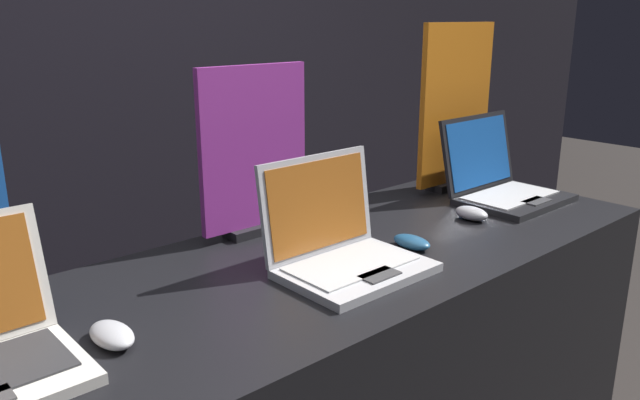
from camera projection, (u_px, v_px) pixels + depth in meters
wall_back at (71, 58)px, 2.45m from camera, size 8.00×0.05×2.80m
mouse_front at (112, 335)px, 1.11m from camera, size 0.07×0.12×0.03m
laptop_middle at (341, 244)px, 1.42m from camera, size 0.32×0.27×0.25m
mouse_middle at (412, 242)px, 1.56m from camera, size 0.06×0.11×0.03m
promo_stand_middle at (255, 156)px, 1.62m from camera, size 0.32×0.07×0.44m
laptop_back at (500, 181)px, 1.97m from camera, size 0.34×0.30×0.26m
mouse_back at (471, 213)px, 1.78m from camera, size 0.06×0.10×0.04m
promo_stand_back at (455, 111)px, 2.05m from camera, size 0.34×0.07×0.54m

